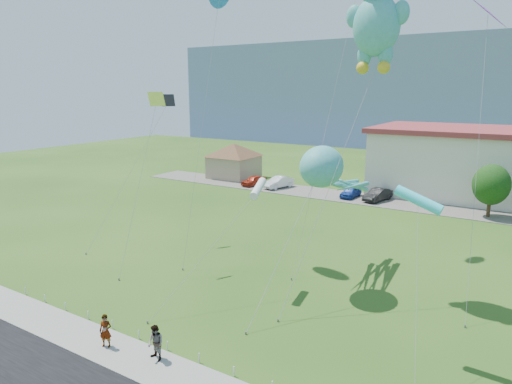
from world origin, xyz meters
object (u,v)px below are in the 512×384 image
(pedestrian_right, at_px, (156,343))
(octopus_kite, at_px, (328,175))
(pedestrian_left, at_px, (106,331))
(parked_car_red, at_px, (254,180))
(parked_car_black, at_px, (378,195))
(pavilion, at_px, (234,157))
(teddy_bear_kite, at_px, (377,18))
(parked_car_silver, at_px, (279,182))
(parked_car_blue, at_px, (351,192))

(pedestrian_right, distance_m, octopus_kite, 14.81)
(pedestrian_left, distance_m, parked_car_red, 40.25)
(parked_car_red, xyz_separation_m, parked_car_black, (16.86, 0.20, 0.06))
(pedestrian_right, bearing_deg, pedestrian_left, -160.12)
(pavilion, height_order, octopus_kite, octopus_kite)
(parked_car_black, height_order, octopus_kite, octopus_kite)
(parked_car_red, relative_size, teddy_bear_kite, 0.20)
(pedestrian_right, bearing_deg, parked_car_silver, 121.68)
(pavilion, height_order, parked_car_blue, pavilion)
(pedestrian_left, relative_size, parked_car_silver, 0.38)
(teddy_bear_kite, bearing_deg, pedestrian_left, -119.34)
(parked_car_red, bearing_deg, pavilion, 160.72)
(parked_car_silver, distance_m, parked_car_black, 13.23)
(pavilion, bearing_deg, parked_car_black, -7.96)
(parked_car_blue, xyz_separation_m, octopus_kite, (7.14, -24.21, 6.62))
(pedestrian_left, height_order, parked_car_blue, pedestrian_left)
(pedestrian_left, bearing_deg, parked_car_silver, 79.50)
(pedestrian_left, height_order, octopus_kite, octopus_kite)
(parked_car_red, height_order, parked_car_silver, parked_car_silver)
(pedestrian_right, bearing_deg, parked_car_red, 126.62)
(pedestrian_left, relative_size, teddy_bear_kite, 0.09)
(pedestrian_right, bearing_deg, octopus_kite, 88.03)
(parked_car_red, height_order, teddy_bear_kite, teddy_bear_kite)
(pedestrian_right, height_order, parked_car_blue, pedestrian_right)
(pavilion, relative_size, parked_car_blue, 2.41)
(pavilion, height_order, pedestrian_left, pavilion)
(octopus_kite, bearing_deg, parked_car_blue, 106.43)
(parked_car_red, relative_size, octopus_kite, 0.28)
(parked_car_blue, distance_m, octopus_kite, 26.10)
(pedestrian_right, height_order, parked_car_red, pedestrian_right)
(pedestrian_right, bearing_deg, teddy_bear_kite, 80.61)
(pedestrian_left, xyz_separation_m, pedestrian_right, (2.95, 0.46, 0.03))
(teddy_bear_kite, bearing_deg, parked_car_red, 135.21)
(pedestrian_left, xyz_separation_m, octopus_kite, (5.95, 13.49, 6.37))
(parked_car_black, bearing_deg, pavilion, -174.38)
(pedestrian_right, height_order, parked_car_silver, pedestrian_right)
(parked_car_blue, relative_size, octopus_kite, 0.28)
(pedestrian_right, relative_size, parked_car_silver, 0.39)
(parked_car_black, relative_size, teddy_bear_kite, 0.22)
(parked_car_red, distance_m, octopus_kite, 32.35)
(parked_car_blue, bearing_deg, pavilion, 174.38)
(pedestrian_left, xyz_separation_m, parked_car_black, (2.09, 37.64, -0.18))
(parked_car_silver, xyz_separation_m, teddy_bear_kite, (19.35, -23.19, 16.03))
(parked_car_silver, bearing_deg, parked_car_black, 14.26)
(parked_car_black, bearing_deg, teddy_bear_kite, -61.51)
(pedestrian_right, relative_size, parked_car_black, 0.40)
(parked_car_silver, height_order, parked_car_blue, parked_car_silver)
(parked_car_silver, bearing_deg, octopus_kite, -39.92)
(parked_car_red, height_order, octopus_kite, octopus_kite)
(parked_car_black, height_order, teddy_bear_kite, teddy_bear_kite)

